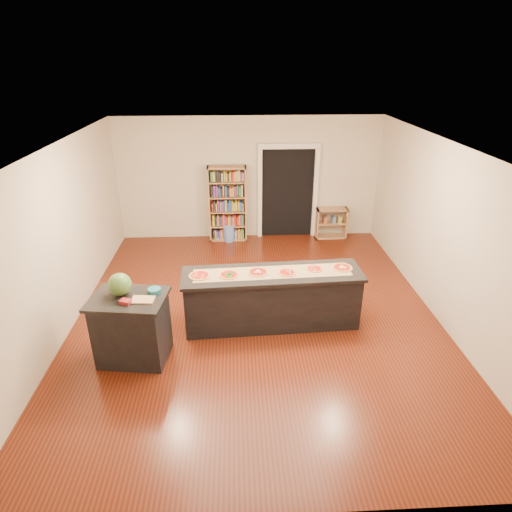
{
  "coord_description": "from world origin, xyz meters",
  "views": [
    {
      "loc": [
        -0.32,
        -6.12,
        4.0
      ],
      "look_at": [
        0.0,
        0.2,
        1.0
      ],
      "focal_mm": 30.0,
      "sensor_mm": 36.0,
      "label": 1
    }
  ],
  "objects_px": {
    "bookshelf": "(228,204)",
    "waste_bin": "(229,233)",
    "kitchen_island": "(272,298)",
    "low_shelf": "(331,223)",
    "watermelon": "(120,284)",
    "side_counter": "(132,328)"
  },
  "relations": [
    {
      "from": "bookshelf",
      "to": "waste_bin",
      "type": "relative_size",
      "value": 4.6
    },
    {
      "from": "watermelon",
      "to": "side_counter",
      "type": "bearing_deg",
      "value": -40.39
    },
    {
      "from": "low_shelf",
      "to": "side_counter",
      "type": "bearing_deg",
      "value": -130.85
    },
    {
      "from": "bookshelf",
      "to": "watermelon",
      "type": "height_order",
      "value": "bookshelf"
    },
    {
      "from": "kitchen_island",
      "to": "waste_bin",
      "type": "relative_size",
      "value": 7.41
    },
    {
      "from": "kitchen_island",
      "to": "waste_bin",
      "type": "height_order",
      "value": "kitchen_island"
    },
    {
      "from": "side_counter",
      "to": "bookshelf",
      "type": "bearing_deg",
      "value": 80.79
    },
    {
      "from": "kitchen_island",
      "to": "bookshelf",
      "type": "distance_m",
      "value": 3.66
    },
    {
      "from": "bookshelf",
      "to": "low_shelf",
      "type": "xyz_separation_m",
      "value": [
        2.44,
        -0.0,
        -0.51
      ]
    },
    {
      "from": "kitchen_island",
      "to": "watermelon",
      "type": "distance_m",
      "value": 2.36
    },
    {
      "from": "bookshelf",
      "to": "waste_bin",
      "type": "xyz_separation_m",
      "value": [
        0.01,
        -0.09,
        -0.68
      ]
    },
    {
      "from": "bookshelf",
      "to": "waste_bin",
      "type": "bearing_deg",
      "value": -80.74
    },
    {
      "from": "kitchen_island",
      "to": "bookshelf",
      "type": "height_order",
      "value": "bookshelf"
    },
    {
      "from": "low_shelf",
      "to": "waste_bin",
      "type": "distance_m",
      "value": 2.44
    },
    {
      "from": "low_shelf",
      "to": "watermelon",
      "type": "relative_size",
      "value": 2.3
    },
    {
      "from": "low_shelf",
      "to": "kitchen_island",
      "type": "bearing_deg",
      "value": -115.7
    },
    {
      "from": "kitchen_island",
      "to": "low_shelf",
      "type": "distance_m",
      "value": 3.95
    },
    {
      "from": "waste_bin",
      "to": "watermelon",
      "type": "height_order",
      "value": "watermelon"
    },
    {
      "from": "bookshelf",
      "to": "waste_bin",
      "type": "distance_m",
      "value": 0.69
    },
    {
      "from": "bookshelf",
      "to": "low_shelf",
      "type": "height_order",
      "value": "bookshelf"
    },
    {
      "from": "bookshelf",
      "to": "watermelon",
      "type": "relative_size",
      "value": 5.53
    },
    {
      "from": "watermelon",
      "to": "kitchen_island",
      "type": "bearing_deg",
      "value": 17.91
    }
  ]
}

